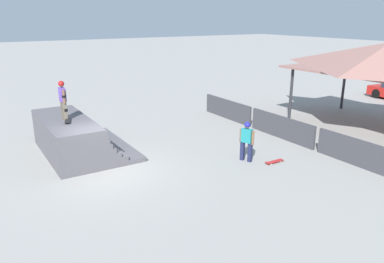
% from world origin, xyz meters
% --- Properties ---
extents(ground_plane, '(160.00, 160.00, 0.00)m').
position_xyz_m(ground_plane, '(0.00, 0.00, 0.00)').
color(ground_plane, gray).
extents(quarter_pipe_ramp, '(4.77, 3.30, 1.54)m').
position_xyz_m(quarter_pipe_ramp, '(-2.37, -0.44, 0.69)').
color(quarter_pipe_ramp, '#565459').
rests_on(quarter_pipe_ramp, ground).
extents(skater_on_deck, '(0.66, 0.23, 1.55)m').
position_xyz_m(skater_on_deck, '(-2.32, -0.73, 2.44)').
color(skater_on_deck, '#6B6051').
rests_on(skater_on_deck, quarter_pipe_ramp).
extents(skateboard_on_deck, '(0.86, 0.43, 0.09)m').
position_xyz_m(skateboard_on_deck, '(-1.84, -0.74, 1.60)').
color(skateboard_on_deck, silver).
rests_on(skateboard_on_deck, quarter_pipe_ramp).
extents(bystander_walking, '(0.62, 0.35, 1.60)m').
position_xyz_m(bystander_walking, '(2.03, 5.09, 0.94)').
color(bystander_walking, '#1E2347').
rests_on(bystander_walking, ground).
extents(skateboard_on_ground, '(0.21, 0.83, 0.09)m').
position_xyz_m(skateboard_on_ground, '(2.81, 5.87, 0.06)').
color(skateboard_on_ground, silver).
rests_on(skateboard_on_ground, ground).
extents(barrier_fence, '(12.27, 0.12, 1.05)m').
position_xyz_m(barrier_fence, '(0.66, 8.36, 0.53)').
color(barrier_fence, '#3D3D42').
rests_on(barrier_fence, ground).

